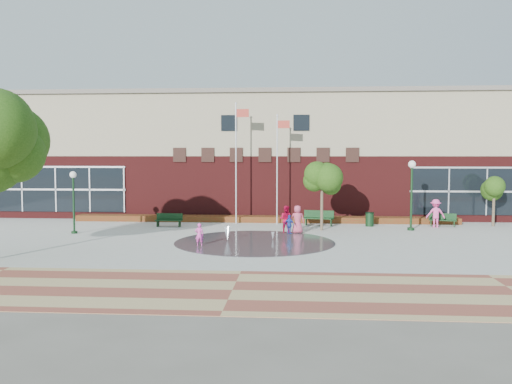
# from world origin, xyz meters

# --- Properties ---
(ground) EXTENTS (120.00, 120.00, 0.00)m
(ground) POSITION_xyz_m (0.00, 0.00, 0.00)
(ground) COLOR #666056
(ground) RESTS_ON ground
(plaza_concrete) EXTENTS (46.00, 18.00, 0.01)m
(plaza_concrete) POSITION_xyz_m (0.00, 4.00, 0.00)
(plaza_concrete) COLOR #A8A8A0
(plaza_concrete) RESTS_ON ground
(paver_band) EXTENTS (46.00, 6.00, 0.01)m
(paver_band) POSITION_xyz_m (0.00, -7.00, 0.00)
(paver_band) COLOR brown
(paver_band) RESTS_ON ground
(splash_pad) EXTENTS (8.40, 8.40, 0.01)m
(splash_pad) POSITION_xyz_m (0.00, 3.00, 0.00)
(splash_pad) COLOR #383A3D
(splash_pad) RESTS_ON ground
(library_building) EXTENTS (44.40, 10.40, 9.20)m
(library_building) POSITION_xyz_m (0.00, 17.48, 4.64)
(library_building) COLOR #4F1616
(library_building) RESTS_ON ground
(flower_bed) EXTENTS (26.00, 1.20, 0.40)m
(flower_bed) POSITION_xyz_m (0.00, 11.60, 0.00)
(flower_bed) COLOR maroon
(flower_bed) RESTS_ON ground
(flagpole_left) EXTENTS (0.94, 0.17, 8.03)m
(flagpole_left) POSITION_xyz_m (-1.76, 10.52, 4.47)
(flagpole_left) COLOR white
(flagpole_left) RESTS_ON ground
(flagpole_right) EXTENTS (0.89, 0.19, 7.24)m
(flagpole_right) POSITION_xyz_m (0.95, 10.51, 4.05)
(flagpole_right) COLOR white
(flagpole_right) RESTS_ON ground
(lamp_left) EXTENTS (0.39, 0.39, 3.65)m
(lamp_left) POSITION_xyz_m (-10.74, 5.42, 2.27)
(lamp_left) COLOR black
(lamp_left) RESTS_ON ground
(lamp_right) EXTENTS (0.45, 0.45, 4.26)m
(lamp_right) POSITION_xyz_m (9.13, 8.21, 2.64)
(lamp_right) COLOR black
(lamp_right) RESTS_ON ground
(bench_left) EXTENTS (1.73, 0.57, 0.86)m
(bench_left) POSITION_xyz_m (-5.93, 8.75, 0.28)
(bench_left) COLOR black
(bench_left) RESTS_ON ground
(bench_mid) EXTENTS (2.02, 0.85, 0.98)m
(bench_mid) POSITION_xyz_m (3.64, 10.05, 0.32)
(bench_mid) COLOR black
(bench_mid) RESTS_ON ground
(bench_right) EXTENTS (1.75, 0.88, 0.85)m
(bench_right) POSITION_xyz_m (11.54, 10.19, 0.27)
(bench_right) COLOR black
(bench_right) RESTS_ON ground
(trash_can) EXTENTS (0.56, 0.56, 0.92)m
(trash_can) POSITION_xyz_m (6.88, 9.89, 0.47)
(trash_can) COLOR black
(trash_can) RESTS_ON ground
(tree_mid) EXTENTS (2.45, 2.45, 4.13)m
(tree_mid) POSITION_xyz_m (3.72, 7.79, 3.00)
(tree_mid) COLOR #4E402F
(tree_mid) RESTS_ON ground
(tree_small_right) EXTENTS (1.87, 1.87, 3.20)m
(tree_small_right) POSITION_xyz_m (14.79, 10.46, 2.33)
(tree_small_right) COLOR #4E402F
(tree_small_right) RESTS_ON ground
(water_jet_a) EXTENTS (0.39, 0.39, 0.75)m
(water_jet_a) POSITION_xyz_m (-1.48, 3.35, 0.00)
(water_jet_a) COLOR white
(water_jet_a) RESTS_ON ground
(water_jet_b) EXTENTS (0.19, 0.19, 0.42)m
(water_jet_b) POSITION_xyz_m (0.92, 3.84, 0.00)
(water_jet_b) COLOR white
(water_jet_b) RESTS_ON ground
(child_splash) EXTENTS (0.45, 0.32, 1.17)m
(child_splash) POSITION_xyz_m (-2.70, 1.76, 0.58)
(child_splash) COLOR #EC43B4
(child_splash) RESTS_ON ground
(adult_red) EXTENTS (0.96, 0.86, 1.62)m
(adult_red) POSITION_xyz_m (1.57, 6.67, 0.81)
(adult_red) COLOR #AA082D
(adult_red) RESTS_ON ground
(adult_pink) EXTENTS (0.84, 0.57, 1.66)m
(adult_pink) POSITION_xyz_m (2.25, 6.51, 0.83)
(adult_pink) COLOR #C74667
(adult_pink) RESTS_ON ground
(child_blue) EXTENTS (0.70, 0.62, 1.14)m
(child_blue) POSITION_xyz_m (1.79, 6.10, 0.57)
(child_blue) COLOR #2A45AE
(child_blue) RESTS_ON ground
(person_bench) EXTENTS (1.18, 0.71, 1.80)m
(person_bench) POSITION_xyz_m (10.97, 9.69, 0.90)
(person_bench) COLOR #F04C9C
(person_bench) RESTS_ON ground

